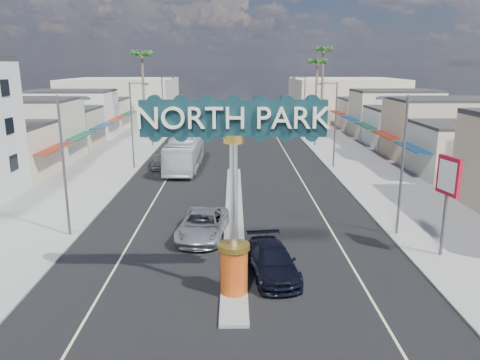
{
  "coord_description": "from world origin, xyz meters",
  "views": [
    {
      "loc": [
        0.01,
        -18.56,
        10.84
      ],
      "look_at": [
        0.38,
        9.25,
        3.9
      ],
      "focal_mm": 35.0,
      "sensor_mm": 36.0,
      "label": 1
    }
  ],
  "objects_px": {
    "car_parked_left": "(160,161)",
    "streetlight_r_far": "(303,103)",
    "streetlight_r_mid": "(334,121)",
    "suv_right": "(272,261)",
    "streetlight_l_mid": "(133,121)",
    "streetlight_l_far": "(164,103)",
    "palm_right_mid": "(317,65)",
    "bank_pylon_sign": "(448,182)",
    "traffic_signal_right": "(302,114)",
    "city_bus": "(185,152)",
    "traffic_signal_left": "(165,114)",
    "streetlight_r_near": "(400,159)",
    "streetlight_l_near": "(66,159)",
    "palm_right_far": "(323,54)",
    "suv_left": "(203,224)",
    "palm_left_far": "(142,59)",
    "gateway_sign": "(234,175)"
  },
  "relations": [
    {
      "from": "suv_right",
      "to": "city_bus",
      "type": "height_order",
      "value": "city_bus"
    },
    {
      "from": "streetlight_r_mid",
      "to": "suv_right",
      "type": "relative_size",
      "value": 1.64
    },
    {
      "from": "suv_left",
      "to": "bank_pylon_sign",
      "type": "xyz_separation_m",
      "value": [
        13.91,
        -3.34,
        3.63
      ]
    },
    {
      "from": "car_parked_left",
      "to": "bank_pylon_sign",
      "type": "xyz_separation_m",
      "value": [
        19.82,
        -23.91,
        3.75
      ]
    },
    {
      "from": "car_parked_left",
      "to": "traffic_signal_right",
      "type": "bearing_deg",
      "value": 32.08
    },
    {
      "from": "gateway_sign",
      "to": "traffic_signal_left",
      "type": "bearing_deg",
      "value": 102.33
    },
    {
      "from": "streetlight_l_far",
      "to": "car_parked_left",
      "type": "xyz_separation_m",
      "value": [
        2.53,
        -21.66,
        -4.34
      ]
    },
    {
      "from": "palm_right_far",
      "to": "traffic_signal_left",
      "type": "bearing_deg",
      "value": -143.33
    },
    {
      "from": "streetlight_r_near",
      "to": "car_parked_left",
      "type": "height_order",
      "value": "streetlight_r_near"
    },
    {
      "from": "bank_pylon_sign",
      "to": "streetlight_r_mid",
      "type": "bearing_deg",
      "value": 81.23
    },
    {
      "from": "streetlight_l_mid",
      "to": "streetlight_l_far",
      "type": "xyz_separation_m",
      "value": [
        0.0,
        22.0,
        0.0
      ]
    },
    {
      "from": "city_bus",
      "to": "car_parked_left",
      "type": "bearing_deg",
      "value": -178.71
    },
    {
      "from": "streetlight_l_near",
      "to": "palm_right_far",
      "type": "distance_m",
      "value": 58.35
    },
    {
      "from": "streetlight_l_near",
      "to": "suv_right",
      "type": "distance_m",
      "value": 14.4
    },
    {
      "from": "car_parked_left",
      "to": "streetlight_r_far",
      "type": "bearing_deg",
      "value": 43.2
    },
    {
      "from": "traffic_signal_left",
      "to": "palm_right_far",
      "type": "xyz_separation_m",
      "value": [
        24.18,
        18.01,
        8.11
      ]
    },
    {
      "from": "suv_right",
      "to": "car_parked_left",
      "type": "height_order",
      "value": "suv_right"
    },
    {
      "from": "palm_right_far",
      "to": "streetlight_l_mid",
      "type": "bearing_deg",
      "value": -128.48
    },
    {
      "from": "traffic_signal_right",
      "to": "streetlight_r_far",
      "type": "height_order",
      "value": "streetlight_r_far"
    },
    {
      "from": "streetlight_l_mid",
      "to": "city_bus",
      "type": "xyz_separation_m",
      "value": [
        5.26,
        0.32,
        -3.33
      ]
    },
    {
      "from": "palm_left_far",
      "to": "city_bus",
      "type": "xyz_separation_m",
      "value": [
        7.83,
        -19.68,
        -9.76
      ]
    },
    {
      "from": "palm_right_far",
      "to": "streetlight_r_near",
      "type": "bearing_deg",
      "value": -95.02
    },
    {
      "from": "streetlight_l_near",
      "to": "suv_left",
      "type": "xyz_separation_m",
      "value": [
        8.43,
        -0.23,
        -4.22
      ]
    },
    {
      "from": "streetlight_r_near",
      "to": "traffic_signal_left",
      "type": "bearing_deg",
      "value": 119.99
    },
    {
      "from": "bank_pylon_sign",
      "to": "traffic_signal_right",
      "type": "bearing_deg",
      "value": 81.79
    },
    {
      "from": "streetlight_r_far",
      "to": "traffic_signal_right",
      "type": "bearing_deg",
      "value": -98.86
    },
    {
      "from": "streetlight_r_mid",
      "to": "palm_left_far",
      "type": "xyz_separation_m",
      "value": [
        -23.43,
        20.0,
        6.43
      ]
    },
    {
      "from": "palm_right_mid",
      "to": "suv_left",
      "type": "relative_size",
      "value": 1.98
    },
    {
      "from": "streetlight_r_near",
      "to": "palm_right_mid",
      "type": "relative_size",
      "value": 0.74
    },
    {
      "from": "car_parked_left",
      "to": "traffic_signal_left",
      "type": "bearing_deg",
      "value": 88.8
    },
    {
      "from": "traffic_signal_left",
      "to": "bank_pylon_sign",
      "type": "height_order",
      "value": "traffic_signal_left"
    },
    {
      "from": "traffic_signal_right",
      "to": "suv_right",
      "type": "distance_m",
      "value": 40.67
    },
    {
      "from": "palm_right_mid",
      "to": "palm_right_far",
      "type": "distance_m",
      "value": 6.57
    },
    {
      "from": "palm_right_mid",
      "to": "traffic_signal_left",
      "type": "bearing_deg",
      "value": -151.58
    },
    {
      "from": "streetlight_l_far",
      "to": "palm_left_far",
      "type": "relative_size",
      "value": 0.69
    },
    {
      "from": "suv_right",
      "to": "city_bus",
      "type": "relative_size",
      "value": 0.44
    },
    {
      "from": "palm_right_mid",
      "to": "car_parked_left",
      "type": "height_order",
      "value": "palm_right_mid"
    },
    {
      "from": "suv_left",
      "to": "car_parked_left",
      "type": "distance_m",
      "value": 21.41
    },
    {
      "from": "gateway_sign",
      "to": "streetlight_l_near",
      "type": "bearing_deg",
      "value": 142.45
    },
    {
      "from": "streetlight_l_far",
      "to": "city_bus",
      "type": "xyz_separation_m",
      "value": [
        5.26,
        -21.68,
        -3.33
      ]
    },
    {
      "from": "streetlight_r_mid",
      "to": "suv_left",
      "type": "distance_m",
      "value": 24.12
    },
    {
      "from": "palm_right_far",
      "to": "suv_left",
      "type": "xyz_separation_m",
      "value": [
        -17.0,
        -52.23,
        -11.54
      ]
    },
    {
      "from": "bank_pylon_sign",
      "to": "traffic_signal_left",
      "type": "bearing_deg",
      "value": 106.95
    },
    {
      "from": "traffic_signal_right",
      "to": "streetlight_r_near",
      "type": "height_order",
      "value": "streetlight_r_near"
    },
    {
      "from": "streetlight_r_far",
      "to": "streetlight_l_far",
      "type": "bearing_deg",
      "value": 180.0
    },
    {
      "from": "streetlight_r_near",
      "to": "bank_pylon_sign",
      "type": "relative_size",
      "value": 1.56
    },
    {
      "from": "palm_right_mid",
      "to": "streetlight_r_mid",
      "type": "bearing_deg",
      "value": -95.64
    },
    {
      "from": "palm_right_far",
      "to": "city_bus",
      "type": "height_order",
      "value": "palm_right_far"
    },
    {
      "from": "streetlight_l_mid",
      "to": "palm_right_mid",
      "type": "bearing_deg",
      "value": 47.97
    },
    {
      "from": "suv_right",
      "to": "palm_right_mid",
      "type": "bearing_deg",
      "value": 70.59
    }
  ]
}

